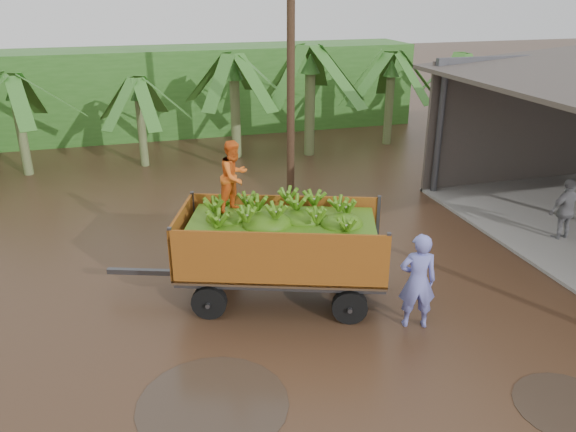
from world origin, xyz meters
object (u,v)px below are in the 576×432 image
at_px(banana_trailer, 281,243).
at_px(man_blue, 418,281).
at_px(utility_pole, 291,66).
at_px(man_grey, 566,210).

xyz_separation_m(banana_trailer, man_blue, (2.16, -1.72, -0.29)).
height_order(banana_trailer, utility_pole, utility_pole).
distance_m(man_grey, utility_pole, 8.42).
bearing_deg(man_grey, banana_trailer, 2.18).
bearing_deg(utility_pole, banana_trailer, -108.22).
height_order(man_grey, utility_pole, utility_pole).
distance_m(banana_trailer, utility_pole, 7.10).
distance_m(banana_trailer, man_grey, 7.64).
bearing_deg(banana_trailer, man_blue, -18.80).
relative_size(banana_trailer, utility_pole, 0.75).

